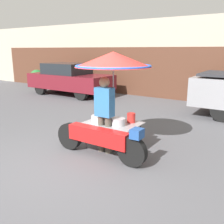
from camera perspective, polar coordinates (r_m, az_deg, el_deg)
ground_plane at (r=5.05m, az=-10.45°, el=-11.68°), size 36.00×36.00×0.00m
shopfront_building at (r=12.10m, az=18.45°, el=11.37°), size 28.00×2.06×3.51m
vendor_motorcycle_cart at (r=5.25m, az=-0.18°, el=7.58°), size 2.18×1.63×2.13m
vendor_person at (r=5.23m, az=-1.71°, el=0.21°), size 0.38×0.22×1.64m
parked_car at (r=12.42m, az=-9.68°, el=7.54°), size 4.22×1.77×1.53m
potted_plant at (r=15.47m, az=-16.72°, el=7.57°), size 0.85×0.85×1.02m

